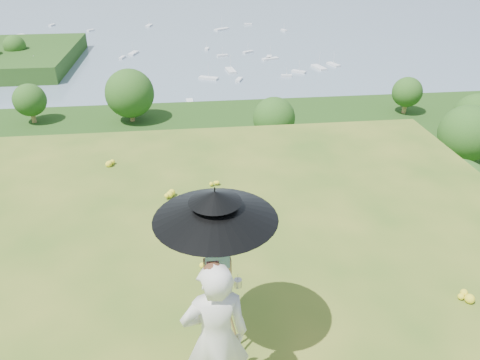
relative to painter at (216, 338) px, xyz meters
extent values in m
plane|color=#36601B|center=(-1.05, 1.02, -0.94)|extent=(14.00, 14.00, 0.00)
cube|color=#1B3A10|center=(-1.05, 36.02, -29.94)|extent=(140.00, 56.00, 22.00)
cube|color=slate|center=(-1.05, 76.02, -36.94)|extent=(170.00, 28.00, 8.00)
plane|color=slate|center=(-1.05, 241.02, -34.94)|extent=(700.00, 700.00, 0.00)
imported|color=silver|center=(0.00, 0.00, 0.00)|extent=(0.72, 0.51, 1.87)
camera|label=1|loc=(-0.16, -3.38, 3.60)|focal=35.00mm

